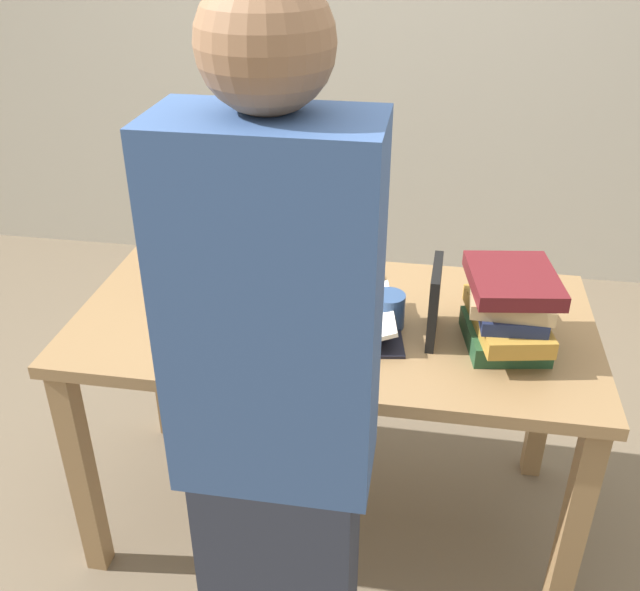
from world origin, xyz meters
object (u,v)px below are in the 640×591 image
at_px(reading_lamp, 227,177).
at_px(pencil, 290,369).
at_px(open_book, 310,321).
at_px(coffee_mug, 388,310).
at_px(book_stack_tall, 509,309).
at_px(book_standing_upright, 434,301).
at_px(person_reader, 278,451).

relative_size(reading_lamp, pencil, 2.37).
distance_m(open_book, pencil, 0.20).
xyz_separation_m(coffee_mug, pencil, (-0.22, -0.25, -0.04)).
xyz_separation_m(open_book, book_stack_tall, (0.51, 0.01, 0.09)).
distance_m(reading_lamp, coffee_mug, 0.59).
height_order(book_stack_tall, book_standing_upright, book_stack_tall).
xyz_separation_m(open_book, coffee_mug, (0.20, 0.05, 0.03)).
height_order(reading_lamp, pencil, reading_lamp).
distance_m(book_stack_tall, coffee_mug, 0.31).
bearing_deg(pencil, open_book, 86.34).
xyz_separation_m(book_stack_tall, coffee_mug, (-0.30, 0.05, -0.06)).
relative_size(book_standing_upright, coffee_mug, 1.67).
relative_size(open_book, reading_lamp, 1.28).
bearing_deg(coffee_mug, reading_lamp, 157.38).
distance_m(book_standing_upright, coffee_mug, 0.13).
relative_size(reading_lamp, coffee_mug, 3.42).
bearing_deg(coffee_mug, pencil, -131.14).
height_order(coffee_mug, person_reader, person_reader).
xyz_separation_m(book_stack_tall, pencil, (-0.52, -0.20, -0.10)).
bearing_deg(pencil, book_standing_upright, 33.46).
bearing_deg(reading_lamp, person_reader, -68.84).
height_order(reading_lamp, person_reader, person_reader).
bearing_deg(reading_lamp, coffee_mug, -22.62).
bearing_deg(book_standing_upright, pencil, -144.48).
distance_m(book_standing_upright, person_reader, 0.66).
bearing_deg(open_book, coffee_mug, 4.45).
distance_m(open_book, person_reader, 0.58).
xyz_separation_m(book_stack_tall, book_standing_upright, (-0.18, 0.02, -0.01)).
bearing_deg(coffee_mug, book_stack_tall, -8.57).
bearing_deg(open_book, book_stack_tall, -8.96).
xyz_separation_m(book_stack_tall, person_reader, (-0.46, -0.58, -0.02)).
bearing_deg(book_stack_tall, coffee_mug, 171.43).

